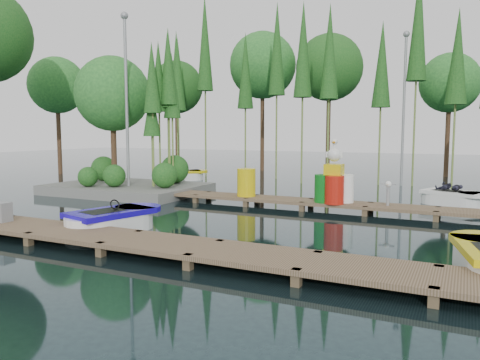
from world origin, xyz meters
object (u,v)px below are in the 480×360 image
at_px(boat_yellow_far, 183,175).
at_px(utility_cabinet, 2,212).
at_px(drum_cluster, 334,184).
at_px(island, 124,117).
at_px(boat_blue, 112,222).
at_px(yellow_barrel, 246,182).

xyz_separation_m(boat_yellow_far, utility_cabinet, (2.92, -13.01, 0.29)).
distance_m(boat_yellow_far, drum_cluster, 11.55).
height_order(island, drum_cluster, island).
relative_size(boat_yellow_far, drum_cluster, 1.25).
bearing_deg(drum_cluster, boat_blue, -128.93).
bearing_deg(boat_yellow_far, island, -105.77).
bearing_deg(yellow_barrel, boat_yellow_far, 137.43).
bearing_deg(utility_cabinet, island, 107.46).
height_order(boat_yellow_far, utility_cabinet, boat_yellow_far).
bearing_deg(boat_blue, drum_cluster, 65.83).
xyz_separation_m(island, boat_blue, (4.86, -6.42, -2.92)).
distance_m(boat_blue, boat_yellow_far, 12.80).
distance_m(island, utility_cabinet, 8.58).
bearing_deg(island, yellow_barrel, -7.41).
bearing_deg(boat_blue, boat_yellow_far, 129.37).
height_order(island, boat_yellow_far, island).
bearing_deg(yellow_barrel, utility_cabinet, -117.38).
relative_size(boat_yellow_far, utility_cabinet, 5.24).
distance_m(island, boat_yellow_far, 6.00).
distance_m(utility_cabinet, drum_cluster, 9.68).
height_order(yellow_barrel, drum_cluster, drum_cluster).
distance_m(utility_cabinet, yellow_barrel, 7.89).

